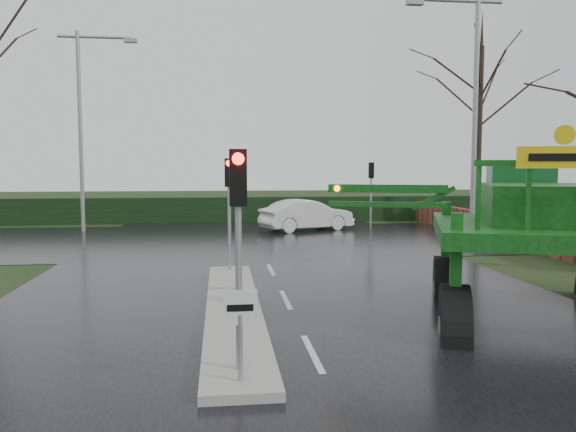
{
  "coord_description": "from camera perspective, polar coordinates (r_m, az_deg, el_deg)",
  "views": [
    {
      "loc": [
        -1.57,
        -9.42,
        3.25
      ],
      "look_at": [
        0.17,
        4.94,
        2.0
      ],
      "focal_mm": 35.0,
      "sensor_mm": 36.0,
      "label": 1
    }
  ],
  "objects": [
    {
      "name": "hedge_row",
      "position": [
        33.55,
        -4.21,
        0.66
      ],
      "size": [
        44.0,
        0.9,
        1.5
      ],
      "primitive_type": "cube",
      "color": "black",
      "rests_on": "ground"
    },
    {
      "name": "tree_right_far",
      "position": [
        33.88,
        18.9,
        10.18
      ],
      "size": [
        7.0,
        7.0,
        12.05
      ],
      "color": "black",
      "rests_on": "ground"
    },
    {
      "name": "traffic_signal_near",
      "position": [
        8.44,
        -5.07,
        0.43
      ],
      "size": [
        0.26,
        0.33,
        3.52
      ],
      "color": "gray",
      "rests_on": "ground"
    },
    {
      "name": "street_light_left_far",
      "position": [
        30.28,
        -19.83,
        9.85
      ],
      "size": [
        3.85,
        0.3,
        10.0
      ],
      "color": "gray",
      "rests_on": "ground"
    },
    {
      "name": "road_cross",
      "position": [
        25.67,
        -3.36,
        -2.32
      ],
      "size": [
        80.0,
        12.0,
        0.02
      ],
      "primitive_type": "cube",
      "color": "black",
      "rests_on": "ground"
    },
    {
      "name": "brick_wall",
      "position": [
        28.26,
        18.4,
        -0.69
      ],
      "size": [
        0.4,
        20.0,
        1.2
      ],
      "primitive_type": "cube",
      "color": "#592D1E",
      "rests_on": "ground"
    },
    {
      "name": "keep_left_sign",
      "position": [
        8.22,
        -4.88,
        -10.56
      ],
      "size": [
        0.5,
        0.07,
        1.35
      ],
      "color": "gray",
      "rests_on": "ground"
    },
    {
      "name": "street_light_right",
      "position": [
        23.7,
        17.83,
        11.35
      ],
      "size": [
        3.85,
        0.3,
        10.0
      ],
      "color": "gray",
      "rests_on": "ground"
    },
    {
      "name": "white_sedan",
      "position": [
        28.95,
        1.92,
        -1.5
      ],
      "size": [
        5.1,
        3.33,
        1.59
      ],
      "primitive_type": "imported",
      "rotation": [
        0.0,
        0.0,
        1.95
      ],
      "color": "white",
      "rests_on": "ground"
    },
    {
      "name": "median_island",
      "position": [
        12.82,
        -5.57,
        -9.38
      ],
      "size": [
        1.2,
        10.0,
        0.16
      ],
      "primitive_type": "cube",
      "color": "gray",
      "rests_on": "ground"
    },
    {
      "name": "traffic_signal_mid",
      "position": [
        16.92,
        -6.01,
        2.68
      ],
      "size": [
        0.26,
        0.33,
        3.52
      ],
      "color": "gray",
      "rests_on": "ground"
    },
    {
      "name": "traffic_signal_far",
      "position": [
        30.52,
        8.44,
        3.65
      ],
      "size": [
        0.26,
        0.33,
        3.52
      ],
      "rotation": [
        0.0,
        0.0,
        3.14
      ],
      "color": "gray",
      "rests_on": "ground"
    },
    {
      "name": "ground",
      "position": [
        10.09,
        2.48,
        -13.87
      ],
      "size": [
        140.0,
        140.0,
        0.0
      ],
      "primitive_type": "plane",
      "color": "black",
      "rests_on": "ground"
    },
    {
      "name": "crop_sprayer",
      "position": [
        11.42,
        16.72,
        0.3
      ],
      "size": [
        8.5,
        6.64,
        5.01
      ],
      "rotation": [
        0.0,
        0.0,
        -0.34
      ],
      "color": "black",
      "rests_on": "ground"
    },
    {
      "name": "road_main",
      "position": [
        19.75,
        -2.27,
        -4.52
      ],
      "size": [
        14.0,
        80.0,
        0.02
      ],
      "primitive_type": "cube",
      "color": "black",
      "rests_on": "ground"
    }
  ]
}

